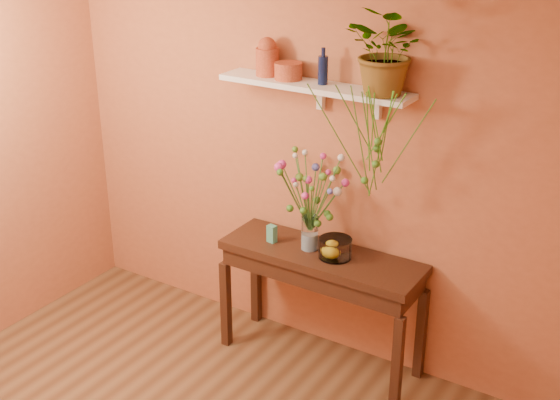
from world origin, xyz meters
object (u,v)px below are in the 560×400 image
Objects in this scene: terracotta_jug at (267,57)px; spider_plant at (389,51)px; bouquet at (313,183)px; blue_bottle at (323,69)px; glass_bowl at (335,249)px; glass_vase at (310,235)px; sideboard at (321,269)px.

spider_plant is at bearing -2.57° from terracotta_jug.
spider_plant is 1.00m from bouquet.
terracotta_jug is 1.10× the size of blue_bottle.
blue_bottle is at bearing 92.18° from bouquet.
bouquet is 0.45m from glass_bowl.
terracotta_jug reaches higher than glass_vase.
bouquet is (0.00, -0.11, -0.72)m from blue_bottle.
spider_plant is at bearing 22.42° from glass_bowl.
terracotta_jug is at bearing 165.11° from sideboard.
glass_vase is at bearing -169.01° from spider_plant.
sideboard is 6.04× the size of blue_bottle.
bouquet reaches higher than glass_bowl.
sideboard is 1.53m from spider_plant.
spider_plant is at bearing 15.26° from sideboard.
blue_bottle is 0.73m from bouquet.
sideboard is at bearing -54.03° from blue_bottle.
glass_bowl is (0.61, -0.14, -1.16)m from terracotta_jug.
bouquet is (-0.09, 0.02, 0.59)m from sideboard.
bouquet is at bearing -15.07° from terracotta_jug.
bouquet is at bearing 53.21° from glass_vase.
spider_plant is (0.35, 0.10, 1.48)m from sideboard.
glass_vase is (-0.10, 0.01, 0.22)m from sideboard.
bouquet reaches higher than glass_vase.
terracotta_jug is 0.42m from blue_bottle.
sideboard is 2.36× the size of bouquet.
terracotta_jug is (-0.51, 0.14, 1.34)m from sideboard.
glass_vase is (-0.01, -0.12, -1.09)m from blue_bottle.
sideboard is 6.33× the size of glass_bowl.
glass_vase is 0.21m from glass_bowl.
spider_plant is (0.86, -0.04, 0.14)m from terracotta_jug.
blue_bottle is at bearing -1.11° from terracotta_jug.
blue_bottle is (0.42, -0.01, -0.03)m from terracotta_jug.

